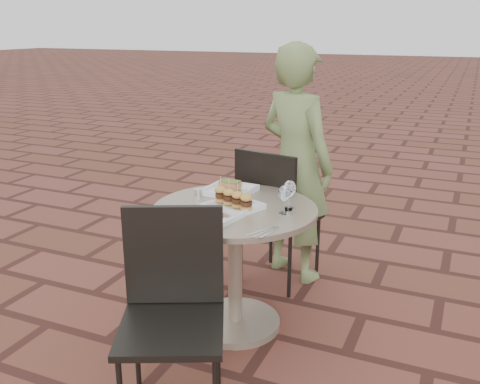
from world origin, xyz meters
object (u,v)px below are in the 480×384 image
at_px(chair_far, 273,207).
at_px(plate_tuna, 215,216).
at_px(plate_salmon, 230,189).
at_px(cafe_table, 235,249).
at_px(plate_sliders, 233,202).
at_px(diner, 296,164).
at_px(chair_near, 173,297).

relative_size(chair_far, plate_tuna, 3.65).
relative_size(plate_salmon, plate_tuna, 1.12).
xyz_separation_m(cafe_table, plate_tuna, (-0.02, -0.21, 0.26)).
height_order(cafe_table, chair_far, chair_far).
distance_m(cafe_table, plate_tuna, 0.33).
xyz_separation_m(plate_salmon, plate_tuna, (0.12, -0.44, -0.01)).
distance_m(chair_far, plate_salmon, 0.43).
xyz_separation_m(plate_sliders, plate_tuna, (-0.02, -0.18, -0.03)).
relative_size(plate_salmon, plate_sliders, 0.87).
distance_m(plate_sliders, plate_tuna, 0.18).
relative_size(plate_sliders, plate_tuna, 1.29).
relative_size(diner, plate_sliders, 4.82).
distance_m(chair_near, plate_sliders, 0.73).
relative_size(chair_near, plate_tuna, 3.65).
distance_m(chair_near, plate_tuna, 0.55).
relative_size(chair_far, diner, 0.59).
bearing_deg(chair_near, cafe_table, 67.46).
bearing_deg(chair_near, plate_tuna, 70.18).
distance_m(cafe_table, diner, 0.86).
xyz_separation_m(cafe_table, chair_near, (0.03, -0.72, 0.07)).
bearing_deg(plate_salmon, cafe_table, -59.37).
xyz_separation_m(chair_near, plate_tuna, (-0.04, 0.51, 0.19)).
relative_size(diner, plate_salmon, 5.54).
height_order(cafe_table, plate_salmon, plate_salmon).
relative_size(chair_near, plate_salmon, 3.25).
bearing_deg(plate_sliders, chair_near, -88.10).
bearing_deg(chair_near, diner, 63.08).
bearing_deg(cafe_table, plate_salmon, 120.63).
distance_m(diner, plate_tuna, 1.02).
distance_m(chair_far, plate_sliders, 0.65).
bearing_deg(plate_tuna, plate_sliders, 83.45).
bearing_deg(plate_salmon, diner, 68.74).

